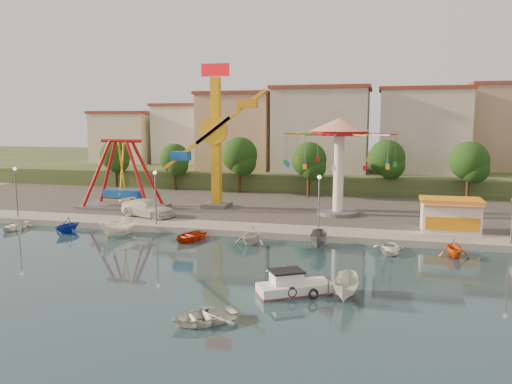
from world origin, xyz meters
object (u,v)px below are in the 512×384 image
(skiff, at_px, (346,287))
(van, at_px, (148,208))
(kamikaze_tower, at_px, (219,141))
(cabin_motorboat, at_px, (293,287))
(rowboat_a, at_px, (280,274))
(wave_swinger, at_px, (339,144))
(pirate_ship_ride, at_px, (122,175))

(skiff, height_order, van, van)
(kamikaze_tower, relative_size, skiff, 4.38)
(cabin_motorboat, relative_size, rowboat_a, 1.44)
(rowboat_a, xyz_separation_m, van, (-17.44, 15.45, 1.15))
(kamikaze_tower, relative_size, wave_swinger, 1.42)
(van, bearing_deg, pirate_ship_ride, 66.54)
(cabin_motorboat, height_order, skiff, cabin_motorboat)
(rowboat_a, bearing_deg, wave_swinger, 82.96)
(kamikaze_tower, xyz_separation_m, skiff, (16.39, -25.19, -7.67))
(kamikaze_tower, bearing_deg, rowboat_a, -62.41)
(rowboat_a, distance_m, skiff, 5.45)
(kamikaze_tower, bearing_deg, van, -129.41)
(skiff, bearing_deg, wave_swinger, 99.31)
(wave_swinger, distance_m, skiff, 25.53)
(van, bearing_deg, cabin_motorboat, -117.89)
(pirate_ship_ride, height_order, wave_swinger, wave_swinger)
(kamikaze_tower, relative_size, van, 2.66)
(kamikaze_tower, xyz_separation_m, wave_swinger, (13.77, -0.91, -0.20))
(pirate_ship_ride, relative_size, van, 1.61)
(cabin_motorboat, xyz_separation_m, skiff, (3.30, -0.06, 0.30))
(rowboat_a, bearing_deg, kamikaze_tower, 116.01)
(kamikaze_tower, bearing_deg, skiff, -56.95)
(cabin_motorboat, distance_m, skiff, 3.32)
(wave_swinger, relative_size, rowboat_a, 3.46)
(pirate_ship_ride, bearing_deg, skiff, -39.50)
(cabin_motorboat, xyz_separation_m, rowboat_a, (-1.38, 2.72, -0.08))
(rowboat_a, bearing_deg, van, 136.88)
(rowboat_a, distance_m, van, 23.33)
(skiff, bearing_deg, cabin_motorboat, -177.85)
(kamikaze_tower, height_order, skiff, kamikaze_tower)
(skiff, relative_size, van, 0.61)
(van, bearing_deg, skiff, -113.39)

